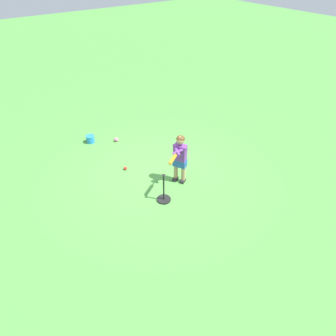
{
  "coord_description": "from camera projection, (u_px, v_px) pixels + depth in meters",
  "views": [
    {
      "loc": [
        -4.58,
        3.01,
        4.13
      ],
      "look_at": [
        -0.47,
        0.02,
        0.45
      ],
      "focal_mm": 33.51,
      "sensor_mm": 36.0,
      "label": 1
    }
  ],
  "objects": [
    {
      "name": "ground_plane",
      "position": [
        156.0,
        174.0,
        6.86
      ],
      "size": [
        40.0,
        40.0,
        0.0
      ],
      "primitive_type": "plane",
      "color": "#519942"
    },
    {
      "name": "play_ball_behind_batter",
      "position": [
        125.0,
        168.0,
        6.98
      ],
      "size": [
        0.08,
        0.08,
        0.08
      ],
      "primitive_type": "sphere",
      "color": "red",
      "rests_on": "ground"
    },
    {
      "name": "toy_bucket",
      "position": [
        90.0,
        139.0,
        7.9
      ],
      "size": [
        0.22,
        0.22,
        0.19
      ],
      "color": "#2884DB",
      "rests_on": "ground"
    },
    {
      "name": "batting_tee",
      "position": [
        164.0,
        196.0,
        6.12
      ],
      "size": [
        0.28,
        0.28,
        0.62
      ],
      "color": "black",
      "rests_on": "ground"
    },
    {
      "name": "child_batter",
      "position": [
        180.0,
        156.0,
        6.28
      ],
      "size": [
        0.56,
        0.68,
        1.08
      ],
      "color": "#232328",
      "rests_on": "ground"
    },
    {
      "name": "play_ball_near_batter",
      "position": [
        116.0,
        140.0,
        7.96
      ],
      "size": [
        0.1,
        0.1,
        0.1
      ],
      "primitive_type": "sphere",
      "color": "pink",
      "rests_on": "ground"
    }
  ]
}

